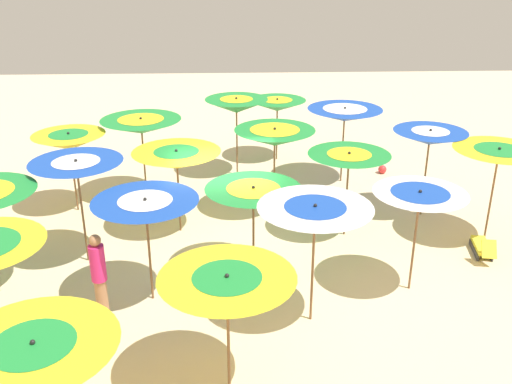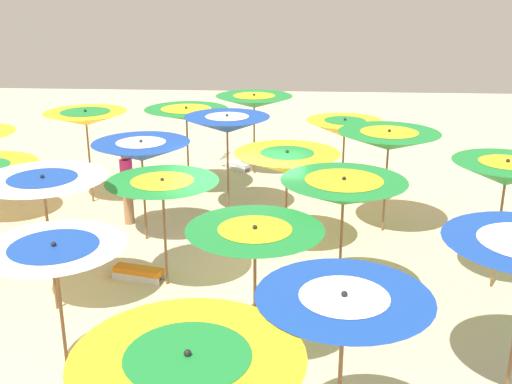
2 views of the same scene
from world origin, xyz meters
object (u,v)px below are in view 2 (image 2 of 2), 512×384
at_px(lounger_2, 373,307).
at_px(beach_umbrella_8, 227,124).
at_px(beachgoer_0, 127,185).
at_px(beach_umbrella_10, 343,311).
at_px(beach_umbrella_4, 254,102).
at_px(beach_umbrella_13, 141,151).
at_px(beach_umbrella_15, 188,370).
at_px(beach_umbrella_14, 86,118).
at_px(beach_umbrella_2, 389,141).
at_px(lounger_3, 133,269).
at_px(beach_umbrella_12, 163,189).
at_px(lounger_0, 236,164).
at_px(beach_umbrella_6, 343,192).
at_px(beach_umbrella_11, 255,239).
at_px(beach_umbrella_9, 186,114).
at_px(beach_umbrella_1, 506,173).
at_px(beach_umbrella_17, 43,188).
at_px(beach_umbrella_16, 55,258).
at_px(beach_umbrella_3, 345,128).
at_px(beach_umbrella_7, 287,163).

bearing_deg(lounger_2, beach_umbrella_8, -29.62).
bearing_deg(beachgoer_0, beach_umbrella_10, 50.74).
distance_m(beach_umbrella_4, beach_umbrella_8, 3.49).
bearing_deg(lounger_2, beach_umbrella_13, -5.37).
height_order(beach_umbrella_13, beach_umbrella_15, beach_umbrella_15).
height_order(beach_umbrella_8, beach_umbrella_14, beach_umbrella_8).
relative_size(beach_umbrella_2, beach_umbrella_13, 1.05).
distance_m(beach_umbrella_4, lounger_3, 7.66).
xyz_separation_m(beach_umbrella_8, lounger_2, (-3.05, 4.89, -2.08)).
distance_m(beach_umbrella_12, lounger_3, 1.88).
bearing_deg(lounger_0, beachgoer_0, -77.79).
distance_m(beach_umbrella_4, beach_umbrella_6, 8.29).
distance_m(beach_umbrella_6, beachgoer_0, 6.19).
bearing_deg(beach_umbrella_11, beach_umbrella_10, 115.51).
xyz_separation_m(beach_umbrella_4, lounger_0, (0.58, -0.31, -1.99)).
distance_m(beach_umbrella_9, beach_umbrella_14, 2.59).
bearing_deg(beach_umbrella_1, beach_umbrella_4, -54.47).
xyz_separation_m(beach_umbrella_12, lounger_0, (-0.61, -7.65, -1.75)).
height_order(beach_umbrella_10, beach_umbrella_17, beach_umbrella_17).
height_order(beach_umbrella_10, beachgoer_0, beach_umbrella_10).
bearing_deg(beach_umbrella_9, beach_umbrella_6, 121.14).
relative_size(beach_umbrella_9, beachgoer_0, 1.30).
xyz_separation_m(beach_umbrella_14, beach_umbrella_16, (-2.15, 7.88, -0.15)).
height_order(beach_umbrella_9, beach_umbrella_14, beach_umbrella_14).
relative_size(beach_umbrella_13, lounger_2, 1.76).
bearing_deg(beach_umbrella_17, beach_umbrella_15, 123.92).
height_order(beach_umbrella_4, beach_umbrella_15, beach_umbrella_15).
bearing_deg(beach_umbrella_8, beach_umbrella_6, 118.42).
relative_size(beach_umbrella_6, beach_umbrella_14, 1.00).
bearing_deg(beach_umbrella_3, lounger_0, -43.15).
bearing_deg(beach_umbrella_7, beach_umbrella_16, 59.91).
bearing_deg(beach_umbrella_4, beach_umbrella_1, 125.53).
bearing_deg(lounger_3, beach_umbrella_17, -116.86).
bearing_deg(beach_umbrella_6, beach_umbrella_8, -61.58).
bearing_deg(beach_umbrella_3, beach_umbrella_8, 17.82).
bearing_deg(lounger_3, beach_umbrella_7, 42.44).
bearing_deg(beach_umbrella_14, beach_umbrella_4, -145.47).
bearing_deg(beach_umbrella_16, beach_umbrella_6, -146.22).
bearing_deg(beach_umbrella_3, beach_umbrella_6, 85.78).
height_order(beach_umbrella_13, beach_umbrella_14, beach_umbrella_14).
xyz_separation_m(beach_umbrella_1, lounger_2, (2.39, 1.31, -2.07)).
bearing_deg(beach_umbrella_16, beach_umbrella_11, -160.01).
height_order(beach_umbrella_10, beach_umbrella_15, beach_umbrella_10).
relative_size(lounger_2, beachgoer_0, 0.72).
bearing_deg(beach_umbrella_3, beach_umbrella_16, 61.68).
height_order(beach_umbrella_17, lounger_3, beach_umbrella_17).
distance_m(beach_umbrella_1, beach_umbrella_11, 5.14).
height_order(beach_umbrella_8, lounger_2, beach_umbrella_8).
bearing_deg(beach_umbrella_9, lounger_2, 123.58).
distance_m(beach_umbrella_1, lounger_2, 3.43).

